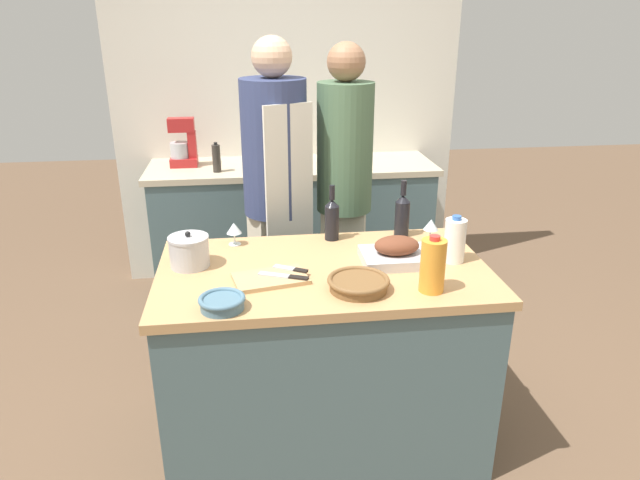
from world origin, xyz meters
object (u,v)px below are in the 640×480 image
(milk_jug, at_px, (455,241))
(condiment_bottle_tall, at_px, (216,158))
(stock_pot, at_px, (189,251))
(person_cook_aproned, at_px, (276,189))
(juice_jug, at_px, (433,265))
(wine_bottle_dark, at_px, (332,218))
(wine_glass_left, at_px, (234,229))
(knife_chef, at_px, (285,276))
(wine_glass_right, at_px, (431,226))
(condiment_bottle_short, at_px, (336,150))
(mixing_bowl, at_px, (222,302))
(stand_mixer, at_px, (183,146))
(roasting_pan, at_px, (396,253))
(wicker_basket, at_px, (358,283))
(knife_paring, at_px, (292,269))
(person_cook_guest, at_px, (344,185))
(wine_bottle_green, at_px, (402,214))
(cutting_board, at_px, (270,279))

(milk_jug, xyz_separation_m, condiment_bottle_tall, (-1.08, 1.49, 0.05))
(stock_pot, distance_m, person_cook_aproned, 0.83)
(juice_jug, relative_size, wine_bottle_dark, 0.86)
(wine_glass_left, relative_size, knife_chef, 0.53)
(wine_bottle_dark, bearing_deg, juice_jug, -63.03)
(wine_glass_right, relative_size, condiment_bottle_short, 0.77)
(mixing_bowl, height_order, stand_mixer, stand_mixer)
(stock_pot, relative_size, wine_bottle_dark, 0.64)
(stand_mixer, bearing_deg, roasting_pan, -57.61)
(wicker_basket, xyz_separation_m, wine_bottle_dark, (-0.02, 0.56, 0.08))
(wine_glass_left, height_order, stand_mixer, stand_mixer)
(mixing_bowl, relative_size, knife_paring, 1.19)
(wicker_basket, distance_m, stock_pot, 0.75)
(person_cook_aproned, bearing_deg, stand_mixer, 100.94)
(roasting_pan, bearing_deg, stock_pot, 175.15)
(condiment_bottle_short, distance_m, person_cook_guest, 0.87)
(condiment_bottle_short, height_order, person_cook_aproned, person_cook_aproned)
(wicker_basket, bearing_deg, condiment_bottle_short, 83.72)
(stock_pot, bearing_deg, person_cook_aproned, 60.18)
(wicker_basket, height_order, person_cook_aproned, person_cook_aproned)
(wine_bottle_green, xyz_separation_m, stand_mixer, (-1.16, 1.34, 0.08))
(stock_pot, height_order, knife_chef, stock_pot)
(condiment_bottle_tall, xyz_separation_m, condiment_bottle_short, (0.83, 0.25, -0.02))
(wine_bottle_dark, distance_m, stand_mixer, 1.57)
(wine_bottle_dark, height_order, condiment_bottle_short, wine_bottle_dark)
(condiment_bottle_tall, distance_m, person_cook_aproned, 0.75)
(juice_jug, height_order, wine_bottle_green, wine_bottle_green)
(stock_pot, height_order, wine_bottle_green, wine_bottle_green)
(knife_chef, bearing_deg, stock_pot, 153.00)
(knife_paring, height_order, person_cook_aproned, person_cook_aproned)
(stock_pot, distance_m, knife_paring, 0.45)
(person_cook_aproned, bearing_deg, roasting_pan, -81.95)
(person_cook_aproned, bearing_deg, juice_jug, -86.23)
(person_cook_guest, bearing_deg, roasting_pan, -69.17)
(knife_chef, xyz_separation_m, knife_paring, (0.03, 0.07, 0.00))
(wicker_basket, xyz_separation_m, condiment_bottle_tall, (-0.61, 1.71, 0.12))
(wine_bottle_green, bearing_deg, person_cook_guest, 109.96)
(wicker_basket, xyz_separation_m, milk_jug, (0.47, 0.22, 0.07))
(wine_bottle_green, bearing_deg, wine_glass_left, -178.87)
(juice_jug, distance_m, milk_jug, 0.32)
(person_cook_guest, bearing_deg, condiment_bottle_tall, 155.11)
(milk_jug, relative_size, wine_glass_right, 1.85)
(cutting_board, distance_m, knife_chef, 0.06)
(wine_bottle_dark, bearing_deg, condiment_bottle_short, 80.36)
(knife_paring, relative_size, condiment_bottle_short, 0.99)
(condiment_bottle_tall, bearing_deg, knife_chef, -78.30)
(wicker_basket, height_order, stock_pot, stock_pot)
(wicker_basket, bearing_deg, person_cook_guest, 83.32)
(condiment_bottle_tall, bearing_deg, wine_bottle_dark, -63.07)
(juice_jug, relative_size, milk_jug, 1.10)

